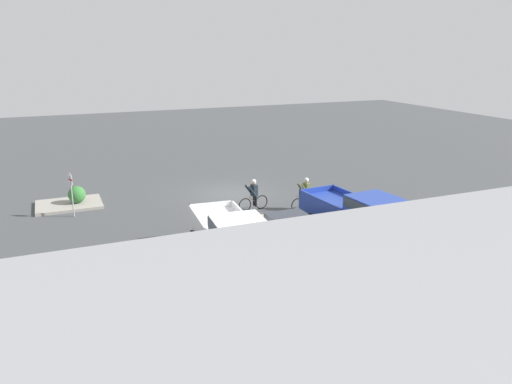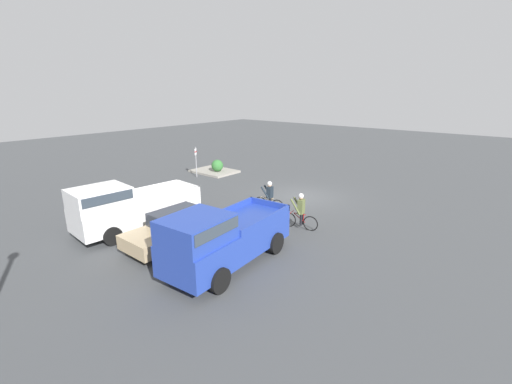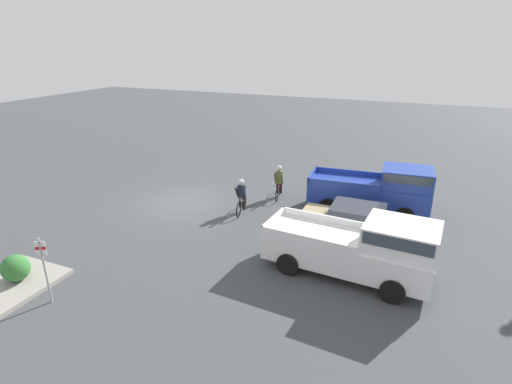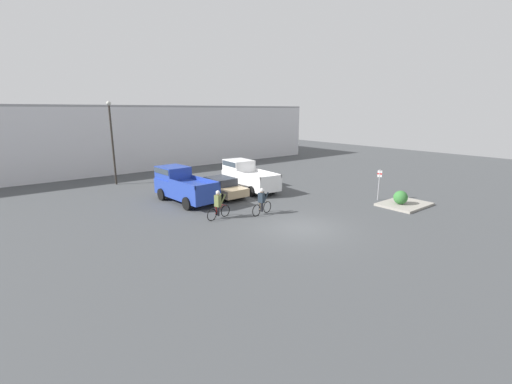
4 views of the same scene
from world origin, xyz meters
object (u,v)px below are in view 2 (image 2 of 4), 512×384
object	(u,v)px
fire_lane_sign	(196,159)
pickup_truck_1	(128,206)
cyclist_0	(269,196)
sedan_0	(180,227)
cyclist_1	(300,211)
pickup_truck_0	(221,237)
shrub	(217,166)

from	to	relation	value
fire_lane_sign	pickup_truck_1	bearing A→B (deg)	121.35
pickup_truck_1	cyclist_0	size ratio (longest dim) A/B	3.31
sedan_0	cyclist_1	distance (m)	5.35
cyclist_0	cyclist_1	size ratio (longest dim) A/B	0.98
cyclist_0	pickup_truck_0	bearing A→B (deg)	111.78
pickup_truck_0	fire_lane_sign	distance (m)	13.60
pickup_truck_0	cyclist_1	size ratio (longest dim) A/B	3.11
pickup_truck_0	pickup_truck_1	distance (m)	5.67
cyclist_1	shrub	bearing A→B (deg)	-26.00
pickup_truck_0	cyclist_1	distance (m)	4.86
pickup_truck_1	fire_lane_sign	bearing A→B (deg)	-58.65
pickup_truck_0	pickup_truck_1	size ratio (longest dim) A/B	0.96
sedan_0	cyclist_0	world-z (taller)	cyclist_0
sedan_0	fire_lane_sign	xyz separation A→B (m)	(7.98, -7.83, 0.63)
cyclist_0	shrub	world-z (taller)	cyclist_0
pickup_truck_0	cyclist_1	bearing A→B (deg)	-92.04
sedan_0	fire_lane_sign	bearing A→B (deg)	-44.46
sedan_0	cyclist_0	xyz separation A→B (m)	(-0.52, -5.36, 0.12)
cyclist_1	sedan_0	bearing A→B (deg)	55.83
pickup_truck_1	cyclist_0	distance (m)	6.86
sedan_0	shrub	xyz separation A→B (m)	(7.69, -9.64, -0.10)
shrub	fire_lane_sign	bearing A→B (deg)	80.84
cyclist_1	shrub	xyz separation A→B (m)	(10.69, -5.22, -0.25)
cyclist_0	sedan_0	bearing A→B (deg)	84.43
pickup_truck_0	cyclist_1	xyz separation A→B (m)	(-0.17, -4.84, -0.34)
sedan_0	pickup_truck_1	world-z (taller)	pickup_truck_1
cyclist_0	cyclist_1	xyz separation A→B (m)	(-2.48, 0.94, 0.03)
pickup_truck_1	shrub	world-z (taller)	pickup_truck_1
pickup_truck_1	cyclist_0	xyz separation A→B (m)	(-3.36, -5.98, -0.31)
pickup_truck_0	cyclist_0	bearing A→B (deg)	-68.22
cyclist_0	fire_lane_sign	world-z (taller)	fire_lane_sign
pickup_truck_0	fire_lane_sign	world-z (taller)	pickup_truck_0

